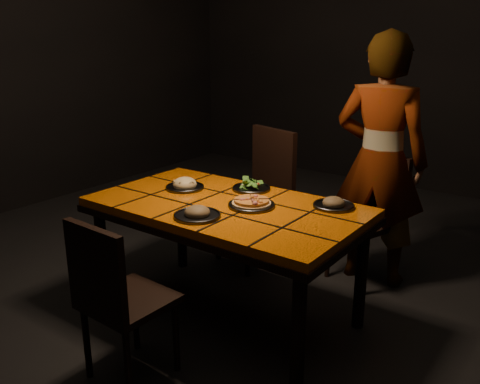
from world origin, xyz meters
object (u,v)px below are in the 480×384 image
Objects in this scene: chair_far_left at (262,187)px; plate_pasta at (185,185)px; chair_near at (115,293)px; plate_pizza at (251,204)px; diner at (380,162)px; chair_far_right at (373,209)px; dining_table at (226,216)px.

plate_pasta is at bearing -79.71° from chair_far_left.
chair_near reaches higher than plate_pizza.
diner is at bearing -105.14° from chair_near.
chair_far_left is 1.13× the size of chair_far_right.
chair_near is 0.96× the size of chair_far_right.
plate_pizza reaches higher than dining_table.
diner reaches higher than plate_pasta.
diner is 5.44× the size of plate_pizza.
chair_near is at bearing -64.49° from chair_far_left.
dining_table is 1.78× the size of chair_far_right.
chair_far_left is 0.59× the size of diner.
dining_table is at bearing 57.13° from diner.
chair_far_right is 1.35m from plate_pasta.
plate_pizza is (0.16, 0.04, 0.10)m from dining_table.
dining_table is 5.05× the size of plate_pizza.
diner is (0.57, 1.88, 0.37)m from chair_near.
diner reaches higher than chair_near.
dining_table is at bearing -53.25° from chair_far_left.
chair_far_left is at bearing -79.07° from chair_near.
diner is (0.84, 0.20, 0.28)m from chair_far_left.
chair_near is 1.96m from chair_far_right.
chair_far_left is at bearing 7.08° from diner.
chair_far_right reaches higher than plate_pasta.
dining_table is 0.85m from chair_near.
dining_table is at bearing -166.50° from plate_pizza.
plate_pasta reaches higher than plate_pizza.
chair_near is 3.52× the size of plate_pasta.
diner is 1.08m from plate_pizza.
chair_far_right is 1.09m from plate_pizza.
chair_far_right is at bearing 71.09° from plate_pizza.
chair_far_left reaches higher than dining_table.
diner is 7.00× the size of plate_pasta.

